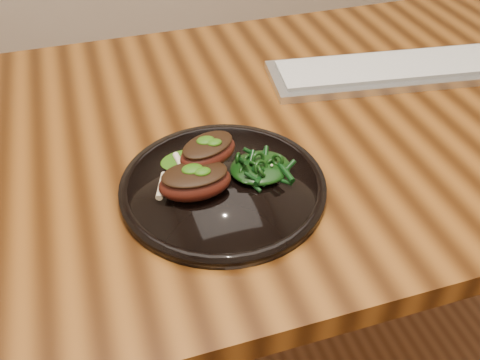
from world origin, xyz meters
name	(u,v)px	position (x,y,z in m)	size (l,w,h in m)	color
desk	(245,163)	(0.00, 0.00, 0.67)	(1.60, 0.80, 0.75)	#331806
plate	(223,186)	(-0.08, -0.15, 0.76)	(0.30, 0.30, 0.02)	black
lamb_chop_front	(195,181)	(-0.13, -0.16, 0.79)	(0.11, 0.07, 0.05)	#46150D
lamb_chop_back	(208,151)	(-0.10, -0.12, 0.81)	(0.11, 0.09, 0.04)	#46150D
herb_smear	(187,160)	(-0.12, -0.09, 0.77)	(0.08, 0.05, 0.01)	#184507
greens_heap	(260,164)	(-0.03, -0.15, 0.78)	(0.09, 0.08, 0.03)	black
keyboard	(389,70)	(0.32, 0.08, 0.76)	(0.47, 0.20, 0.02)	#B9BBBE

